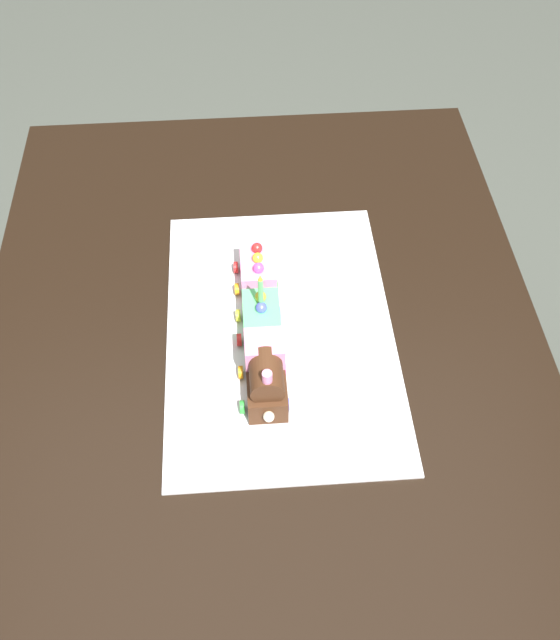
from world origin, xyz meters
TOP-DOWN VIEW (x-y plane):
  - ground_plane at (0.00, 0.00)m, footprint 8.00×8.00m
  - dining_table at (0.00, 0.00)m, footprint 1.40×1.00m
  - cake_board at (0.06, -0.03)m, footprint 0.60×0.40m
  - cake_locomotive at (-0.07, 0.00)m, footprint 0.14×0.08m
  - cake_car_caboose_mint_green at (0.06, 0.00)m, footprint 0.10×0.08m
  - cake_car_flatbed_bubblegum at (0.18, 0.00)m, footprint 0.10×0.08m
  - birthday_candle at (0.07, 0.00)m, footprint 0.01×0.01m

SIDE VIEW (x-z plane):
  - ground_plane at x=0.00m, z-range 0.00..0.00m
  - dining_table at x=0.00m, z-range 0.26..1.00m
  - cake_board at x=0.06m, z-range 0.74..0.74m
  - cake_car_caboose_mint_green at x=0.06m, z-range 0.74..0.81m
  - cake_car_flatbed_bubblegum at x=0.18m, z-range 0.74..0.81m
  - cake_locomotive at x=-0.07m, z-range 0.73..0.85m
  - birthday_candle at x=0.07m, z-range 0.81..0.88m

